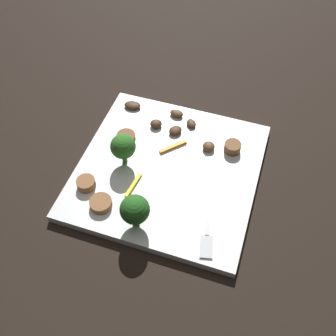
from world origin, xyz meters
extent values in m
plane|color=black|center=(0.00, 0.00, 0.00)|extent=(1.40, 1.40, 0.00)
cube|color=white|center=(0.00, 0.00, 0.01)|extent=(0.29, 0.29, 0.01)
cube|color=silver|center=(0.03, 0.08, 0.02)|extent=(0.14, 0.04, 0.00)
cube|color=silver|center=(0.12, 0.10, 0.02)|extent=(0.04, 0.03, 0.00)
cylinder|color=#347525|center=(0.01, -0.07, 0.03)|extent=(0.01, 0.01, 0.03)
sphere|color=#2D6B23|center=(0.01, -0.07, 0.05)|extent=(0.04, 0.04, 0.04)
cylinder|color=#296420|center=(0.11, -0.01, 0.03)|extent=(0.01, 0.01, 0.03)
sphere|color=#235B1E|center=(0.11, -0.01, 0.05)|extent=(0.04, 0.04, 0.04)
cylinder|color=brown|center=(-0.04, -0.09, 0.02)|extent=(0.05, 0.05, 0.01)
cylinder|color=brown|center=(-0.07, 0.09, 0.02)|extent=(0.04, 0.04, 0.02)
cylinder|color=brown|center=(0.07, -0.11, 0.02)|extent=(0.03, 0.03, 0.01)
cylinder|color=brown|center=(0.10, -0.07, 0.02)|extent=(0.05, 0.05, 0.01)
ellipsoid|color=brown|center=(-0.06, 0.05, 0.02)|extent=(0.03, 0.03, 0.01)
ellipsoid|color=#4C331E|center=(-0.10, 0.01, 0.02)|extent=(0.03, 0.03, 0.01)
ellipsoid|color=#422B19|center=(-0.08, -0.01, 0.02)|extent=(0.03, 0.03, 0.01)
ellipsoid|color=#422B19|center=(-0.11, -0.11, 0.02)|extent=(0.02, 0.03, 0.01)
ellipsoid|color=#4C331E|center=(-0.08, -0.05, 0.02)|extent=(0.03, 0.03, 0.01)
ellipsoid|color=brown|center=(-0.12, -0.02, 0.02)|extent=(0.02, 0.03, 0.01)
cube|color=yellow|center=(0.05, -0.04, 0.02)|extent=(0.05, 0.01, 0.00)
cube|color=orange|center=(-0.04, -0.01, 0.02)|extent=(0.04, 0.04, 0.00)
camera|label=1|loc=(0.37, 0.12, 0.53)|focal=42.29mm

